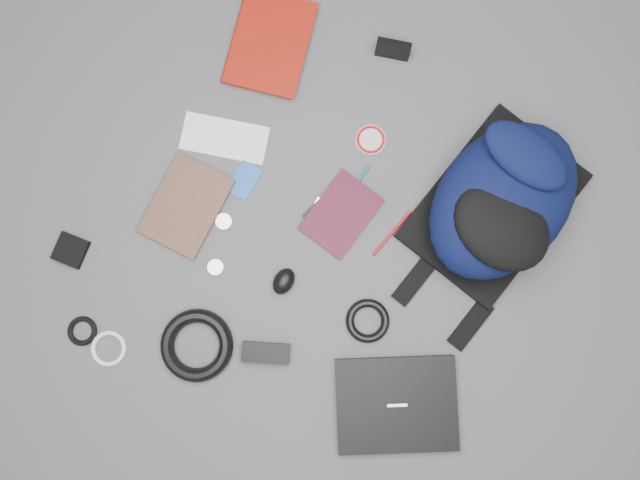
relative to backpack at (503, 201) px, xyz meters
The scene contains 24 objects.
ground 0.48m from the backpack, 140.39° to the right, with size 4.00×4.00×0.00m, color #4F4F51.
backpack is the anchor object (origin of this frame).
laptop 0.59m from the backpack, 88.62° to the right, with size 0.31×0.24×0.03m, color black.
textbook_red 0.85m from the backpack, behind, with size 0.21×0.28×0.03m, color maroon.
comic_book 0.90m from the backpack, 154.30° to the right, with size 0.17×0.24×0.02m, color #B15B0C.
envelope 0.75m from the backpack, 166.21° to the right, with size 0.23×0.11×0.00m, color white.
dvd_case 0.42m from the backpack, 148.66° to the right, with size 0.14×0.20×0.02m, color #3A0B1B.
compact_camera 0.51m from the backpack, 150.14° to the left, with size 0.09×0.03×0.05m, color black.
sticker_disc 0.39m from the backpack, behind, with size 0.08×0.08×0.00m, color silver.
pen_teal 0.39m from the backpack, 158.82° to the right, with size 0.01×0.01×0.16m, color #0C646E.
pen_red 0.30m from the backpack, 136.68° to the right, with size 0.01×0.01×0.15m, color #B00D15.
id_badge 0.68m from the backpack, 157.73° to the right, with size 0.06×0.09×0.00m, color blue.
usb_black 0.49m from the backpack, 150.15° to the right, with size 0.02×0.06×0.01m, color black.
usb_silver 0.48m from the backpack, 151.43° to the right, with size 0.02×0.05×0.01m, color silver.
key_fob 0.40m from the backpack, 140.67° to the right, with size 0.03×0.05×0.01m, color black.
mouse 0.60m from the backpack, 131.84° to the right, with size 0.05×0.07×0.04m, color black.
headphone_left 0.73m from the backpack, 148.40° to the right, with size 0.04×0.04×0.01m, color #BBBCBE.
headphone_right 0.76m from the backpack, 139.21° to the right, with size 0.04×0.04×0.01m, color #B8B8BA.
cable_coil 0.46m from the backpack, 109.55° to the right, with size 0.12×0.12×0.02m, color black.
power_brick 0.72m from the backpack, 118.98° to the right, with size 0.12×0.05×0.03m, color black.
power_cord_coil 0.87m from the backpack, 126.52° to the right, with size 0.19×0.19×0.04m, color black.
pouch 1.13m from the backpack, 145.66° to the right, with size 0.08×0.08×0.02m, color black.
earbud_coil 1.14m from the backpack, 134.72° to the right, with size 0.08×0.08×0.01m, color black.
white_cable_coil 1.09m from the backpack, 131.34° to the right, with size 0.09×0.09×0.01m, color white.
Camera 1 is at (0.07, -0.13, 1.66)m, focal length 35.00 mm.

